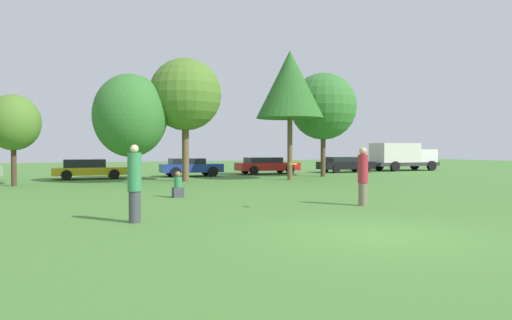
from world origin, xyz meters
name	(u,v)px	position (x,y,z in m)	size (l,w,h in m)	color
ground_plane	(377,235)	(0.00, 0.00, 0.00)	(120.00, 120.00, 0.00)	#477A33
person_thrower	(135,183)	(-4.33, 3.94, 0.98)	(0.34, 0.34, 1.94)	#3F3F47
person_catcher	(363,176)	(3.04, 4.31, 0.97)	(0.33, 0.33, 1.89)	#726651
frisbee	(293,164)	(0.44, 4.33, 1.39)	(0.24, 0.24, 0.03)	yellow
bystander_sitting	(178,187)	(-1.62, 9.42, 0.41)	(0.40, 0.33, 0.99)	#3F3F47
tree_1	(13,123)	(-7.39, 18.20, 3.12)	(2.58, 2.58, 4.51)	#473323
tree_2	(130,116)	(-1.76, 18.05, 3.63)	(3.97, 3.97, 5.89)	brown
tree_3	(185,95)	(1.25, 17.81, 4.88)	(4.07, 4.07, 6.93)	brown
tree_4	(290,85)	(7.22, 16.40, 5.63)	(4.00, 4.00, 7.65)	brown
tree_5	(323,107)	(10.84, 18.30, 4.63)	(4.40, 4.40, 6.84)	brown
parked_car_yellow	(88,169)	(-3.47, 22.38, 0.63)	(4.41, 2.11, 1.20)	gold
parked_car_blue	(190,167)	(2.97, 22.32, 0.65)	(4.11, 2.09, 1.20)	#1E389E
parked_car_red	(266,165)	(8.93, 22.84, 0.65)	(4.67, 2.14, 1.21)	red
parked_car_black	(345,164)	(15.58, 22.37, 0.64)	(4.49, 2.04, 1.21)	black
delivery_truck_white	(402,156)	(21.69, 22.70, 1.25)	(6.18, 2.66, 2.31)	#2D2D33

